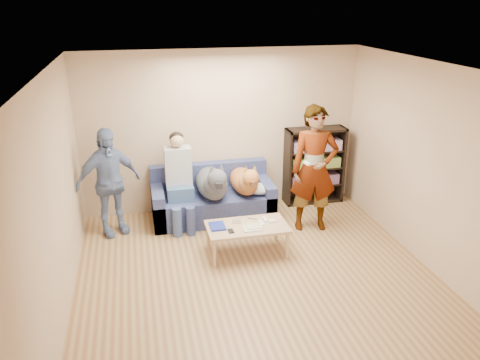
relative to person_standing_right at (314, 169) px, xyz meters
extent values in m
plane|color=brown|center=(-1.16, -1.38, -0.95)|extent=(5.00, 5.00, 0.00)
plane|color=white|center=(-1.16, -1.38, 1.65)|extent=(5.00, 5.00, 0.00)
plane|color=tan|center=(-1.16, 1.12, 0.35)|extent=(4.50, 0.00, 4.50)
plane|color=tan|center=(-1.16, -3.88, 0.35)|extent=(4.50, 0.00, 4.50)
plane|color=tan|center=(-3.41, -1.38, 0.35)|extent=(0.00, 5.00, 5.00)
plane|color=tan|center=(1.09, -1.38, 0.35)|extent=(0.00, 5.00, 5.00)
ellipsoid|color=#A3A3A8|center=(-0.69, 0.51, -0.45)|extent=(0.42, 0.36, 0.15)
imported|color=gray|center=(0.00, 0.00, 0.00)|extent=(0.75, 0.55, 1.90)
imported|color=#7A98C3|center=(-2.96, 0.50, -0.14)|extent=(1.03, 0.74, 1.63)
cube|color=white|center=(-0.20, -0.20, 0.18)|extent=(0.07, 0.14, 0.03)
cube|color=navy|center=(-1.55, -0.49, -0.52)|extent=(0.20, 0.26, 0.03)
cube|color=beige|center=(-1.10, -0.64, -0.52)|extent=(0.26, 0.20, 0.02)
cube|color=beige|center=(-1.07, -0.62, -0.51)|extent=(0.22, 0.17, 0.01)
cube|color=silver|center=(-1.27, -0.42, -0.51)|extent=(0.11, 0.06, 0.05)
cube|color=white|center=(-0.87, -0.44, -0.52)|extent=(0.04, 0.13, 0.03)
cube|color=silver|center=(-0.79, -0.52, -0.52)|extent=(0.09, 0.06, 0.03)
cylinder|color=white|center=(-0.95, -0.56, -0.52)|extent=(0.07, 0.07, 0.02)
cylinder|color=silver|center=(-0.95, -0.48, -0.52)|extent=(0.07, 0.07, 0.02)
cylinder|color=#CB4F1C|center=(-1.17, -0.70, -0.53)|extent=(0.13, 0.06, 0.01)
cylinder|color=black|center=(-1.03, -0.36, -0.53)|extent=(0.13, 0.08, 0.01)
cube|color=black|center=(-1.40, -0.66, -0.52)|extent=(0.07, 0.12, 0.02)
cube|color=#515B93|center=(-1.41, 0.67, -0.74)|extent=(1.90, 0.85, 0.42)
cube|color=#515B93|center=(-1.41, 1.01, -0.33)|extent=(1.90, 0.18, 0.40)
cube|color=#515B93|center=(-2.27, 0.67, -0.66)|extent=(0.18, 0.85, 0.58)
cube|color=#515B93|center=(-0.55, 0.67, -0.66)|extent=(0.18, 0.85, 0.58)
cube|color=#436694|center=(-1.93, 0.59, -0.42)|extent=(0.40, 0.38, 0.22)
cylinder|color=#40568E|center=(-2.03, 0.17, -0.74)|extent=(0.14, 0.14, 0.47)
cylinder|color=#3C4884|center=(-1.83, 0.17, -0.74)|extent=(0.14, 0.14, 0.47)
cube|color=#A7A8AC|center=(-1.93, 0.69, -0.03)|extent=(0.40, 0.24, 0.58)
sphere|color=tan|center=(-1.93, 0.69, 0.37)|extent=(0.21, 0.21, 0.21)
ellipsoid|color=black|center=(-1.93, 0.72, 0.40)|extent=(0.22, 0.22, 0.19)
ellipsoid|color=#4B4D56|center=(-1.44, 0.60, -0.33)|extent=(0.47, 0.98, 0.41)
sphere|color=#4B4F55|center=(-1.44, 0.28, -0.23)|extent=(0.36, 0.36, 0.36)
sphere|color=#4F525A|center=(-1.44, 0.10, -0.07)|extent=(0.29, 0.29, 0.29)
cube|color=black|center=(-1.44, -0.02, -0.11)|extent=(0.09, 0.14, 0.08)
cone|color=#4A4E54|center=(-1.51, 0.13, 0.08)|extent=(0.09, 0.09, 0.14)
cone|color=#4D5157|center=(-1.37, 0.13, 0.08)|extent=(0.09, 0.09, 0.14)
cylinder|color=#4C4E57|center=(-1.44, 1.03, -0.37)|extent=(0.05, 0.32, 0.19)
ellipsoid|color=#A96533|center=(-0.92, 0.65, -0.35)|extent=(0.41, 0.85, 0.36)
sphere|color=#C1813B|center=(-0.92, 0.35, -0.27)|extent=(0.31, 0.31, 0.31)
sphere|color=#C48C3C|center=(-0.92, 0.19, -0.13)|extent=(0.25, 0.25, 0.25)
cube|color=brown|center=(-0.92, 0.07, -0.16)|extent=(0.08, 0.12, 0.07)
cone|color=#A75A33|center=(-0.98, 0.21, 0.00)|extent=(0.08, 0.08, 0.12)
cone|color=#B98738|center=(-0.85, 0.21, 0.00)|extent=(0.08, 0.08, 0.12)
cylinder|color=#C3633B|center=(-0.92, 1.04, -0.39)|extent=(0.05, 0.28, 0.16)
cube|color=tan|center=(-1.15, -0.54, -0.55)|extent=(1.10, 0.60, 0.04)
cylinder|color=tan|center=(-1.65, -0.79, -0.76)|extent=(0.05, 0.05, 0.38)
cylinder|color=tan|center=(-0.65, -0.79, -0.76)|extent=(0.05, 0.05, 0.38)
cylinder|color=#D4B282|center=(-1.65, -0.29, -0.76)|extent=(0.05, 0.05, 0.38)
cylinder|color=#D2B081|center=(-0.65, -0.29, -0.76)|extent=(0.05, 0.05, 0.38)
cube|color=black|center=(-0.09, 0.94, -0.30)|extent=(0.04, 0.34, 1.30)
cube|color=black|center=(0.87, 0.94, -0.30)|extent=(0.04, 0.34, 1.30)
cube|color=black|center=(0.39, 0.94, 0.33)|extent=(1.00, 0.34, 0.04)
cube|color=black|center=(0.39, 0.94, -0.93)|extent=(1.00, 0.34, 0.04)
cube|color=black|center=(0.39, 1.10, -0.30)|extent=(1.00, 0.02, 1.30)
cube|color=black|center=(0.39, 0.94, -0.63)|extent=(0.94, 0.32, 0.03)
cube|color=black|center=(0.39, 0.94, -0.33)|extent=(0.94, 0.32, 0.02)
cube|color=black|center=(0.39, 0.94, -0.03)|extent=(0.94, 0.32, 0.02)
cube|color=#B23333|center=(0.39, 0.92, -0.53)|extent=(0.84, 0.24, 0.17)
cube|color=gold|center=(0.39, 0.92, -0.23)|extent=(0.84, 0.24, 0.17)
cube|color=#994C99|center=(0.39, 0.92, 0.07)|extent=(0.84, 0.24, 0.17)
camera|label=1|loc=(-2.51, -6.06, 2.36)|focal=35.00mm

